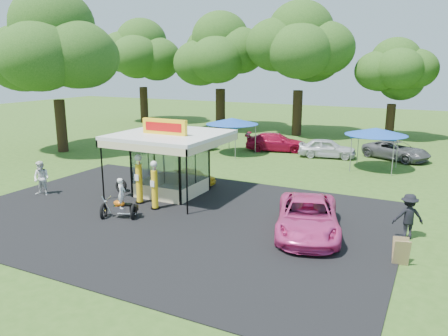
{
  "coord_description": "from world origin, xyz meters",
  "views": [
    {
      "loc": [
        10.86,
        -14.22,
        6.96
      ],
      "look_at": [
        1.7,
        4.0,
        2.08
      ],
      "focal_mm": 35.0,
      "sensor_mm": 36.0,
      "label": 1
    }
  ],
  "objects": [
    {
      "name": "oak_far_c",
      "position": [
        -2.08,
        27.64,
        7.95
      ],
      "size": [
        10.63,
        10.63,
        12.53
      ],
      "color": "black",
      "rests_on": "ground"
    },
    {
      "name": "motorcycle",
      "position": [
        -1.93,
        0.68,
        0.78
      ],
      "size": [
        1.76,
        1.34,
        2.0
      ],
      "rotation": [
        0.0,
        0.0,
        0.4
      ],
      "color": "black",
      "rests_on": "ground"
    },
    {
      "name": "a_frame_sign",
      "position": [
        10.03,
        1.36,
        0.49
      ],
      "size": [
        0.59,
        0.62,
        0.98
      ],
      "rotation": [
        0.0,
        0.0,
        0.26
      ],
      "color": "#593819",
      "rests_on": "ground"
    },
    {
      "name": "bg_car_c",
      "position": [
        3.23,
        18.38,
        0.72
      ],
      "size": [
        4.49,
        2.44,
        1.45
      ],
      "primitive_type": "imported",
      "rotation": [
        0.0,
        0.0,
        1.75
      ],
      "color": "silver",
      "rests_on": "ground"
    },
    {
      "name": "spectator_west",
      "position": [
        -8.14,
        1.66,
        0.95
      ],
      "size": [
        1.03,
        0.87,
        1.89
      ],
      "primitive_type": "imported",
      "rotation": [
        0.0,
        0.0,
        0.18
      ],
      "color": "white",
      "rests_on": "ground"
    },
    {
      "name": "oak_far_b",
      "position": [
        -10.78,
        27.95,
        7.68
      ],
      "size": [
        10.09,
        10.09,
        12.03
      ],
      "color": "black",
      "rests_on": "ground"
    },
    {
      "name": "gas_pump_right",
      "position": [
        -1.29,
        2.46,
        1.17
      ],
      "size": [
        0.46,
        0.46,
        2.44
      ],
      "color": "black",
      "rests_on": "ground"
    },
    {
      "name": "ground",
      "position": [
        0.0,
        0.0,
        0.0
      ],
      "size": [
        120.0,
        120.0,
        0.0
      ],
      "primitive_type": "plane",
      "color": "#31551A",
      "rests_on": "ground"
    },
    {
      "name": "oak_far_d",
      "position": [
        6.43,
        29.62,
        5.81
      ],
      "size": [
        7.66,
        7.66,
        9.12
      ],
      "color": "black",
      "rests_on": "ground"
    },
    {
      "name": "tent_west",
      "position": [
        -3.8,
        16.35,
        2.59
      ],
      "size": [
        4.09,
        4.09,
        2.86
      ],
      "rotation": [
        0.0,
        0.0,
        -0.21
      ],
      "color": "gray",
      "rests_on": "ground"
    },
    {
      "name": "kiosk_car",
      "position": [
        -2.0,
        7.2,
        0.48
      ],
      "size": [
        2.82,
        1.13,
        0.96
      ],
      "primitive_type": "imported",
      "rotation": [
        0.0,
        0.0,
        1.57
      ],
      "color": "yellow",
      "rests_on": "ground"
    },
    {
      "name": "oak_near",
      "position": [
        -16.54,
        11.08,
        7.75
      ],
      "size": [
        10.74,
        10.74,
        12.37
      ],
      "color": "black",
      "rests_on": "ground"
    },
    {
      "name": "gas_station_kiosk",
      "position": [
        -2.0,
        4.99,
        1.78
      ],
      "size": [
        5.4,
        5.4,
        4.18
      ],
      "color": "white",
      "rests_on": "ground"
    },
    {
      "name": "pink_sedan",
      "position": [
        6.25,
        2.72,
        0.75
      ],
      "size": [
        3.92,
        5.89,
        1.5
      ],
      "primitive_type": "imported",
      "rotation": [
        0.0,
        0.0,
        0.29
      ],
      "color": "#DC3B8A",
      "rests_on": "ground"
    },
    {
      "name": "tent_east",
      "position": [
        6.99,
        15.96,
        2.56
      ],
      "size": [
        4.05,
        4.05,
        2.83
      ],
      "rotation": [
        0.0,
        0.0,
        0.0
      ],
      "color": "gray",
      "rests_on": "ground"
    },
    {
      "name": "asphalt_apron",
      "position": [
        0.0,
        2.0,
        0.02
      ],
      "size": [
        20.0,
        14.0,
        0.04
      ],
      "primitive_type": "cube",
      "color": "black",
      "rests_on": "ground"
    },
    {
      "name": "spectator_east_a",
      "position": [
        10.03,
        4.08,
        0.94
      ],
      "size": [
        1.39,
        1.11,
        1.88
      ],
      "primitive_type": "imported",
      "rotation": [
        0.0,
        0.0,
        3.53
      ],
      "color": "black",
      "rests_on": "ground"
    },
    {
      "name": "bg_car_b",
      "position": [
        -1.12,
        19.11,
        0.72
      ],
      "size": [
        5.35,
        3.32,
        1.45
      ],
      "primitive_type": "imported",
      "rotation": [
        0.0,
        0.0,
        1.85
      ],
      "color": "#AC0D31",
      "rests_on": "ground"
    },
    {
      "name": "spare_tires",
      "position": [
        -4.75,
        4.07,
        0.35
      ],
      "size": [
        0.84,
        0.52,
        0.71
      ],
      "rotation": [
        0.0,
        0.0,
        0.03
      ],
      "color": "black",
      "rests_on": "ground"
    },
    {
      "name": "bg_car_a",
      "position": [
        -7.78,
        17.34,
        0.71
      ],
      "size": [
        4.54,
        2.97,
        1.41
      ],
      "primitive_type": "imported",
      "rotation": [
        0.0,
        0.0,
        1.19
      ],
      "color": "silver",
      "rests_on": "ground"
    },
    {
      "name": "gas_pump_left",
      "position": [
        -2.54,
        2.87,
        1.23
      ],
      "size": [
        0.48,
        0.48,
        2.57
      ],
      "color": "black",
      "rests_on": "ground"
    },
    {
      "name": "bg_car_d",
      "position": [
        8.02,
        19.99,
        0.68
      ],
      "size": [
        5.4,
        4.2,
        1.36
      ],
      "primitive_type": "imported",
      "rotation": [
        0.0,
        0.0,
        1.11
      ],
      "color": "#58585A",
      "rests_on": "ground"
    },
    {
      "name": "oak_far_a",
      "position": [
        -21.64,
        28.87,
        7.56
      ],
      "size": [
        10.02,
        10.02,
        11.87
      ],
      "color": "black",
      "rests_on": "ground"
    }
  ]
}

